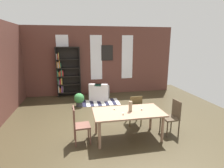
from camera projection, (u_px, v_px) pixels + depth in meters
The scene contains 18 objects.
ground_plane at pixel (110, 124), 5.69m from camera, with size 9.16×9.16×0.00m, color #3E3521.
back_wall_brick at pixel (96, 61), 8.75m from camera, with size 7.55×0.12×3.22m, color brown.
window_pane_0 at pixel (63, 58), 8.36m from camera, with size 0.55×0.02×2.10m, color white.
window_pane_1 at pixel (96, 58), 8.65m from camera, with size 0.55×0.02×2.10m, color white.
window_pane_2 at pixel (127, 57), 8.94m from camera, with size 0.55×0.02×2.10m, color white.
dining_table at pixel (128, 114), 4.76m from camera, with size 1.81×0.95×0.74m.
vase_on_table at pixel (130, 106), 4.72m from camera, with size 0.10×0.10×0.27m, color #998466.
tealight_candle_0 at pixel (114, 109), 4.86m from camera, with size 0.04×0.04×0.03m, color silver.
tealight_candle_1 at pixel (123, 114), 4.51m from camera, with size 0.04×0.04×0.05m, color silver.
tealight_candle_2 at pixel (142, 109), 4.81m from camera, with size 0.04×0.04×0.05m, color silver.
dining_chair_far_right at pixel (135, 109), 5.54m from camera, with size 0.42×0.42×0.95m.
dining_chair_head_right at pixel (172, 116), 5.04m from camera, with size 0.43×0.43×0.95m.
dining_chair_head_left at pixel (79, 124), 4.54m from camera, with size 0.43×0.43×0.95m.
bookshelf_tall at pixel (67, 73), 8.37m from camera, with size 1.08×0.29×2.30m.
armchair_white at pixel (99, 93), 8.14m from camera, with size 1.00×1.00×0.75m.
potted_plant_by_shelf at pixel (79, 99), 7.19m from camera, with size 0.40×0.40×0.54m.
striped_rug at pixel (101, 102), 7.74m from camera, with size 1.55×0.89×0.01m.
framed_picture at pixel (107, 53), 8.69m from camera, with size 0.56×0.03×0.72m, color black.
Camera 1 is at (-0.95, -5.17, 2.51)m, focal length 29.17 mm.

